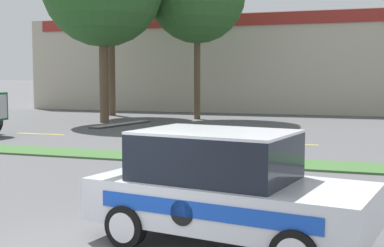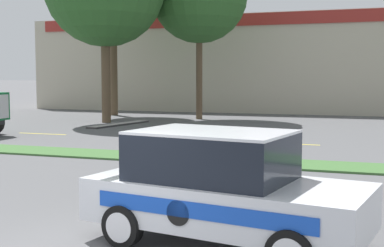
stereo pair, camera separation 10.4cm
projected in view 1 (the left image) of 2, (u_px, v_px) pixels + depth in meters
The scene contains 6 objects.
grass_verge at pixel (238, 161), 15.72m from camera, with size 120.00×1.69×0.06m, color #3D6633.
centre_line_2 at pixel (41, 134), 23.52m from camera, with size 2.40×0.14×0.01m, color yellow.
centre_line_3 at pixel (154, 138), 21.79m from camera, with size 2.40×0.14×0.01m, color yellow.
centre_line_4 at pixel (286, 144), 20.07m from camera, with size 2.40×0.14×0.01m, color yellow.
rally_car at pixel (225, 187), 8.03m from camera, with size 4.40×2.51×1.74m.
store_building_backdrop at pixel (304, 65), 40.93m from camera, with size 40.39×12.10×6.81m.
Camera 1 is at (3.71, -5.60, 2.52)m, focal length 50.00 mm.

